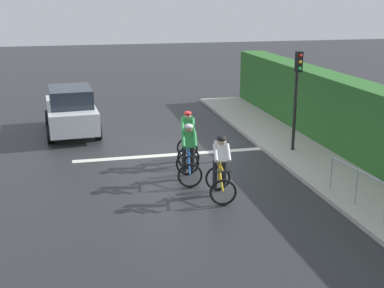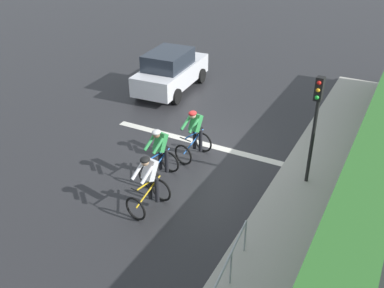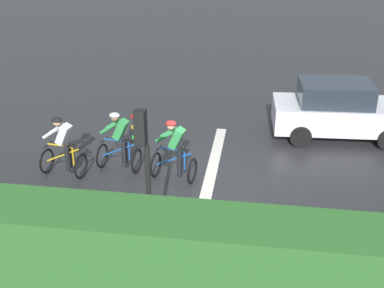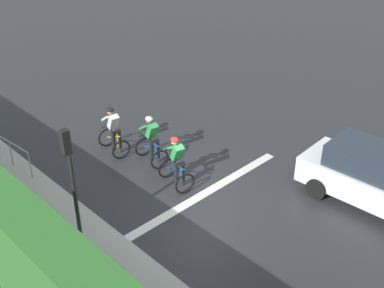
{
  "view_description": "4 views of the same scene",
  "coord_description": "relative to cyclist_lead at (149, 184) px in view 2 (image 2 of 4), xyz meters",
  "views": [
    {
      "loc": [
        3.29,
        15.58,
        4.99
      ],
      "look_at": [
        0.07,
        1.85,
        0.87
      ],
      "focal_mm": 47.48,
      "sensor_mm": 36.0,
      "label": 1
    },
    {
      "loc": [
        -5.58,
        11.68,
        7.35
      ],
      "look_at": [
        -0.53,
        2.08,
        1.19
      ],
      "focal_mm": 41.15,
      "sensor_mm": 36.0,
      "label": 2
    },
    {
      "loc": [
        -11.51,
        -1.21,
        6.54
      ],
      "look_at": [
        -0.05,
        0.49,
        1.08
      ],
      "focal_mm": 47.45,
      "sensor_mm": 36.0,
      "label": 3
    },
    {
      "loc": [
        -8.54,
        -8.55,
        8.94
      ],
      "look_at": [
        0.62,
        0.92,
        1.24
      ],
      "focal_mm": 46.86,
      "sensor_mm": 36.0,
      "label": 4
    }
  ],
  "objects": [
    {
      "name": "hedge_wall",
      "position": [
        -5.12,
        -1.87,
        0.4
      ],
      "size": [
        1.1,
        20.59,
        2.4
      ],
      "primitive_type": "cube",
      "color": "#2D6628",
      "rests_on": "ground"
    },
    {
      "name": "sidewalk_kerb",
      "position": [
        -3.92,
        -1.87,
        -0.74
      ],
      "size": [
        2.8,
        20.59,
        0.12
      ],
      "primitive_type": "cube",
      "color": "#ADA89E",
      "rests_on": "ground"
    },
    {
      "name": "traffic_light_near_crossing",
      "position": [
        -3.38,
        -3.03,
        1.43
      ],
      "size": [
        0.21,
        0.31,
        3.34
      ],
      "color": "black",
      "rests_on": "ground"
    },
    {
      "name": "stone_wall_low",
      "position": [
        -4.82,
        -1.87,
        -0.5
      ],
      "size": [
        0.44,
        20.59,
        0.6
      ],
      "primitive_type": "cube",
      "color": "gray",
      "rests_on": "ground"
    },
    {
      "name": "cyclist_second",
      "position": [
        0.52,
        -1.37,
        0.0
      ],
      "size": [
        0.84,
        1.17,
        1.66
      ],
      "color": "black",
      "rests_on": "ground"
    },
    {
      "name": "pedestrian_railing_kerbside",
      "position": [
        -3.02,
        2.02,
        -0.02
      ],
      "size": [
        0.35,
        3.21,
        1.03
      ],
      "color": "#999EA3",
      "rests_on": "ground"
    },
    {
      "name": "ground_plane",
      "position": [
        0.2,
        -3.87,
        -0.8
      ],
      "size": [
        80.0,
        80.0,
        0.0
      ],
      "primitive_type": "plane",
      "color": "#28282B"
    },
    {
      "name": "cyclist_mid",
      "position": [
        0.19,
        -2.93,
        0.0
      ],
      "size": [
        0.88,
        1.19,
        1.66
      ],
      "color": "black",
      "rests_on": "ground"
    },
    {
      "name": "car_white",
      "position": [
        3.66,
        -7.42,
        0.08
      ],
      "size": [
        2.08,
        4.2,
        1.76
      ],
      "color": "silver",
      "rests_on": "ground"
    },
    {
      "name": "road_marking_stop_line",
      "position": [
        0.2,
        -3.83,
        -0.79
      ],
      "size": [
        7.0,
        0.3,
        0.01
      ],
      "primitive_type": "cube",
      "color": "silver",
      "rests_on": "ground"
    },
    {
      "name": "cyclist_lead",
      "position": [
        0.0,
        0.0,
        0.0
      ],
      "size": [
        0.83,
        1.17,
        1.66
      ],
      "color": "black",
      "rests_on": "ground"
    }
  ]
}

